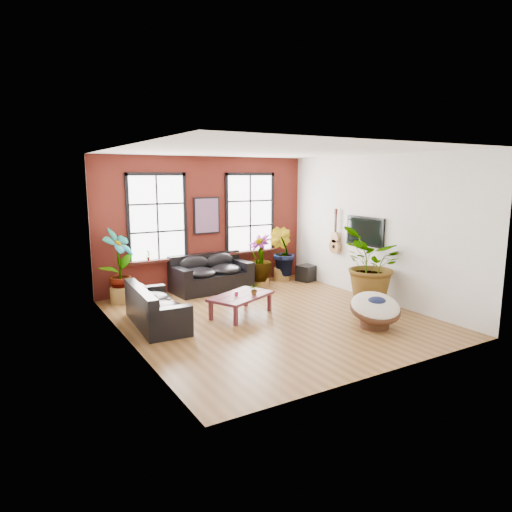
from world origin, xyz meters
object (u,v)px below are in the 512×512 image
(sofa_back, at_px, (211,274))
(coffee_table, at_px, (241,297))
(papasan_chair, at_px, (375,309))
(sofa_left, at_px, (154,308))

(sofa_back, xyz_separation_m, coffee_table, (-0.38, -2.36, -0.02))
(papasan_chair, bearing_deg, sofa_left, 171.29)
(sofa_left, xyz_separation_m, papasan_chair, (3.75, -2.39, 0.02))
(coffee_table, distance_m, papasan_chair, 2.82)
(sofa_back, bearing_deg, sofa_left, -141.19)
(sofa_back, distance_m, coffee_table, 2.39)
(sofa_back, relative_size, sofa_left, 1.03)
(sofa_back, relative_size, coffee_table, 1.30)
(sofa_back, height_order, papasan_chair, sofa_back)
(sofa_left, bearing_deg, sofa_back, -43.89)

